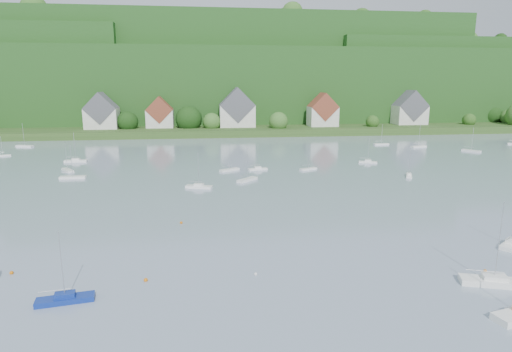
# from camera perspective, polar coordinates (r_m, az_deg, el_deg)

# --- Properties ---
(far_shore_strip) EXTENTS (600.00, 60.00, 3.00)m
(far_shore_strip) POSITION_cam_1_polar(r_m,az_deg,el_deg) (211.72, -4.15, 6.47)
(far_shore_strip) COLOR #2A4C1C
(far_shore_strip) RESTS_ON ground
(forested_ridge) EXTENTS (620.00, 181.22, 69.89)m
(forested_ridge) POSITION_cam_1_polar(r_m,az_deg,el_deg) (279.18, -4.92, 12.24)
(forested_ridge) COLOR #133D13
(forested_ridge) RESTS_ON ground
(village_building_0) EXTENTS (14.00, 10.40, 16.00)m
(village_building_0) POSITION_cam_1_polar(r_m,az_deg,el_deg) (202.60, -19.85, 7.80)
(village_building_0) COLOR beige
(village_building_0) RESTS_ON far_shore_strip
(village_building_1) EXTENTS (12.00, 9.36, 14.00)m
(village_building_1) POSITION_cam_1_polar(r_m,az_deg,el_deg) (200.73, -12.67, 7.97)
(village_building_1) COLOR beige
(village_building_1) RESTS_ON far_shore_strip
(village_building_2) EXTENTS (16.00, 11.44, 18.00)m
(village_building_2) POSITION_cam_1_polar(r_m,az_deg,el_deg) (199.41, -2.55, 8.66)
(village_building_2) COLOR beige
(village_building_2) RESTS_ON far_shore_strip
(village_building_3) EXTENTS (13.00, 10.40, 15.50)m
(village_building_3) POSITION_cam_1_polar(r_m,az_deg,el_deg) (204.68, 8.86, 8.39)
(village_building_3) COLOR beige
(village_building_3) RESTS_ON far_shore_strip
(village_building_4) EXTENTS (15.00, 10.40, 16.50)m
(village_building_4) POSITION_cam_1_polar(r_m,az_deg,el_deg) (224.85, 19.78, 8.19)
(village_building_4) COLOR beige
(village_building_4) RESTS_ON far_shore_strip
(near_sailboat_1) EXTENTS (6.03, 2.56, 7.89)m
(near_sailboat_1) POSITION_cam_1_polar(r_m,az_deg,el_deg) (51.17, -24.07, -14.66)
(near_sailboat_1) COLOR navy
(near_sailboat_1) RESTS_ON ground
(near_sailboat_3) EXTENTS (5.43, 4.68, 7.61)m
(near_sailboat_3) POSITION_cam_1_polar(r_m,az_deg,el_deg) (71.52, 30.83, -7.68)
(near_sailboat_3) COLOR white
(near_sailboat_3) RESTS_ON ground
(near_sailboat_4) EXTENTS (7.62, 4.28, 9.91)m
(near_sailboat_4) POSITION_cam_1_polar(r_m,az_deg,el_deg) (57.42, 29.14, -12.12)
(near_sailboat_4) COLOR white
(near_sailboat_4) RESTS_ON ground
(mooring_buoy_0) EXTENTS (0.48, 0.48, 0.48)m
(mooring_buoy_0) POSITION_cam_1_polar(r_m,az_deg,el_deg) (53.19, -14.46, -13.39)
(mooring_buoy_0) COLOR orange
(mooring_buoy_0) RESTS_ON ground
(mooring_buoy_1) EXTENTS (0.43, 0.43, 0.43)m
(mooring_buoy_1) POSITION_cam_1_polar(r_m,az_deg,el_deg) (53.06, -0.05, -13.05)
(mooring_buoy_1) COLOR silver
(mooring_buoy_1) RESTS_ON ground
(mooring_buoy_2) EXTENTS (0.47, 0.47, 0.47)m
(mooring_buoy_2) POSITION_cam_1_polar(r_m,az_deg,el_deg) (60.71, 28.19, -11.21)
(mooring_buoy_2) COLOR orange
(mooring_buoy_2) RESTS_ON ground
(mooring_buoy_3) EXTENTS (0.47, 0.47, 0.47)m
(mooring_buoy_3) POSITION_cam_1_polar(r_m,az_deg,el_deg) (72.20, -9.92, -6.25)
(mooring_buoy_3) COLOR orange
(mooring_buoy_3) RESTS_ON ground
(mooring_buoy_5) EXTENTS (0.47, 0.47, 0.47)m
(mooring_buoy_5) POSITION_cam_1_polar(r_m,az_deg,el_deg) (61.09, -29.77, -11.24)
(mooring_buoy_5) COLOR orange
(mooring_buoy_5) RESTS_ON ground
(far_sailboat_cluster) EXTENTS (188.10, 74.58, 8.71)m
(far_sailboat_cluster) POSITION_cam_1_polar(r_m,az_deg,el_deg) (128.64, 3.19, 2.24)
(far_sailboat_cluster) COLOR white
(far_sailboat_cluster) RESTS_ON ground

